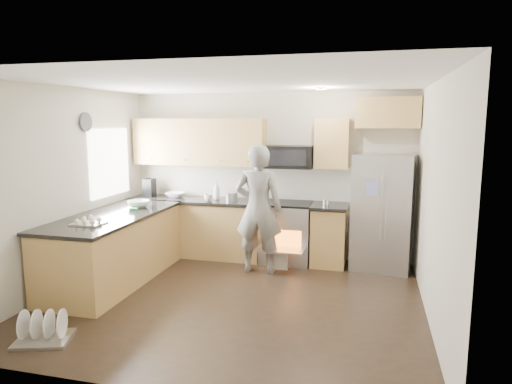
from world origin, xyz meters
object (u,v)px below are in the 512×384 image
(person, at_px, (259,209))
(dish_rack, at_px, (44,332))
(stove_range, at_px, (287,219))
(refrigerator, at_px, (383,212))

(person, height_order, dish_rack, person)
(stove_range, xyz_separation_m, refrigerator, (1.42, 0.01, 0.17))
(refrigerator, xyz_separation_m, dish_rack, (-3.28, -3.17, -0.76))
(refrigerator, bearing_deg, stove_range, -171.45)
(dish_rack, bearing_deg, person, 58.80)
(stove_range, distance_m, dish_rack, 3.71)
(refrigerator, distance_m, person, 1.82)
(refrigerator, xyz_separation_m, person, (-1.72, -0.59, 0.08))
(stove_range, height_order, dish_rack, stove_range)
(refrigerator, bearing_deg, dish_rack, -127.80)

